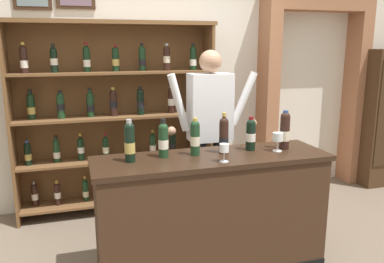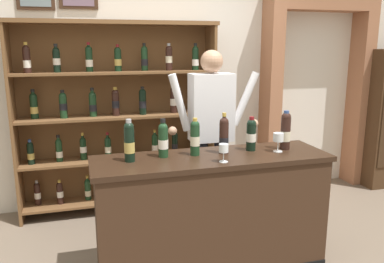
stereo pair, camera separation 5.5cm
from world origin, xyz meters
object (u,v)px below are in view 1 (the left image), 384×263
at_px(tasting_bottle_super_tuscan, 224,135).
at_px(tasting_bottle_prosecco, 251,134).
at_px(wine_glass_center, 278,138).
at_px(shopkeeper, 210,123).
at_px(tasting_bottle_rosso, 195,137).
at_px(tasting_bottle_riserva, 163,139).
at_px(wine_shelf, 116,113).
at_px(tasting_counter, 211,214).
at_px(tasting_bottle_brunello, 285,130).
at_px(wine_glass_spare, 224,149).
at_px(tasting_bottle_chianti, 130,142).

height_order(tasting_bottle_super_tuscan, tasting_bottle_prosecco, tasting_bottle_super_tuscan).
bearing_deg(wine_glass_center, shopkeeper, 118.47).
bearing_deg(tasting_bottle_rosso, tasting_bottle_riserva, 176.44).
relative_size(wine_shelf, wine_glass_center, 13.85).
bearing_deg(tasting_counter, shopkeeper, 72.01).
bearing_deg(tasting_bottle_prosecco, tasting_bottle_rosso, -178.42).
bearing_deg(tasting_bottle_brunello, tasting_bottle_riserva, 177.45).
bearing_deg(shopkeeper, tasting_bottle_riserva, -136.37).
bearing_deg(tasting_bottle_rosso, tasting_bottle_brunello, -2.22).
xyz_separation_m(tasting_bottle_riserva, tasting_bottle_prosecco, (0.72, -0.00, -0.00)).
xyz_separation_m(shopkeeper, tasting_bottle_brunello, (0.44, -0.58, 0.03)).
distance_m(tasting_bottle_brunello, wine_glass_center, 0.12).
xyz_separation_m(tasting_bottle_riserva, wine_glass_spare, (0.40, -0.25, -0.04)).
relative_size(shopkeeper, wine_glass_spare, 12.83).
distance_m(wine_shelf, tasting_counter, 1.66).
xyz_separation_m(wine_shelf, tasting_bottle_rosso, (0.46, -1.37, 0.02)).
height_order(wine_shelf, tasting_counter, wine_shelf).
height_order(wine_shelf, tasting_bottle_super_tuscan, wine_shelf).
bearing_deg(tasting_bottle_riserva, tasting_bottle_rosso, -3.56).
height_order(tasting_bottle_chianti, tasting_bottle_prosecco, tasting_bottle_chianti).
distance_m(wine_shelf, tasting_bottle_rosso, 1.44).
bearing_deg(tasting_bottle_super_tuscan, tasting_counter, -153.54).
height_order(shopkeeper, tasting_bottle_riserva, shopkeeper).
distance_m(tasting_counter, tasting_bottle_rosso, 0.63).
distance_m(tasting_counter, wine_glass_center, 0.81).
xyz_separation_m(tasting_bottle_prosecco, tasting_bottle_brunello, (0.28, -0.04, 0.02)).
bearing_deg(tasting_bottle_prosecco, shopkeeper, 106.19).
relative_size(tasting_bottle_rosso, tasting_bottle_brunello, 0.92).
distance_m(wine_shelf, tasting_bottle_riserva, 1.37).
distance_m(wine_shelf, tasting_bottle_chianti, 1.40).
relative_size(tasting_bottle_rosso, wine_glass_center, 1.91).
bearing_deg(shopkeeper, tasting_bottle_brunello, -52.93).
xyz_separation_m(tasting_counter, tasting_bottle_riserva, (-0.36, 0.08, 0.62)).
bearing_deg(wine_shelf, wine_glass_spare, -69.32).
distance_m(tasting_bottle_chianti, tasting_bottle_brunello, 1.27).
height_order(tasting_counter, tasting_bottle_chianti, tasting_bottle_chianti).
relative_size(tasting_bottle_chianti, tasting_bottle_super_tuscan, 0.98).
bearing_deg(tasting_bottle_rosso, tasting_bottle_chianti, -176.52).
xyz_separation_m(wine_shelf, tasting_bottle_chianti, (-0.05, -1.40, 0.03)).
height_order(wine_shelf, tasting_bottle_riserva, wine_shelf).
relative_size(tasting_bottle_chianti, tasting_bottle_rosso, 1.08).
height_order(shopkeeper, tasting_bottle_brunello, shopkeeper).
bearing_deg(wine_glass_center, tasting_bottle_brunello, 31.66).
distance_m(tasting_bottle_rosso, wine_glass_center, 0.67).
bearing_deg(wine_glass_spare, tasting_bottle_rosso, 122.29).
bearing_deg(tasting_bottle_riserva, tasting_bottle_super_tuscan, -2.83).
xyz_separation_m(wine_shelf, wine_glass_center, (1.12, -1.46, -0.01)).
xyz_separation_m(tasting_bottle_chianti, tasting_bottle_riserva, (0.26, 0.05, -0.01)).
xyz_separation_m(shopkeeper, tasting_bottle_chianti, (-0.83, -0.59, 0.03)).
xyz_separation_m(wine_shelf, shopkeeper, (0.78, -0.81, 0.00)).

